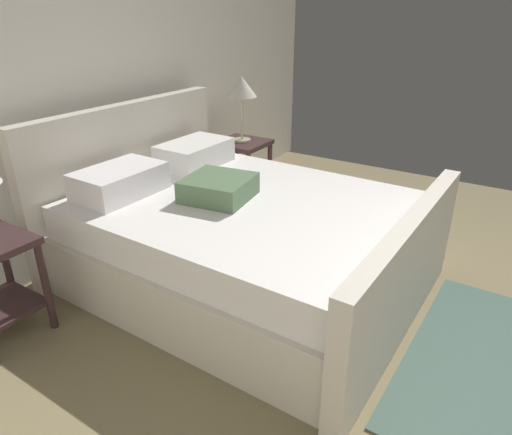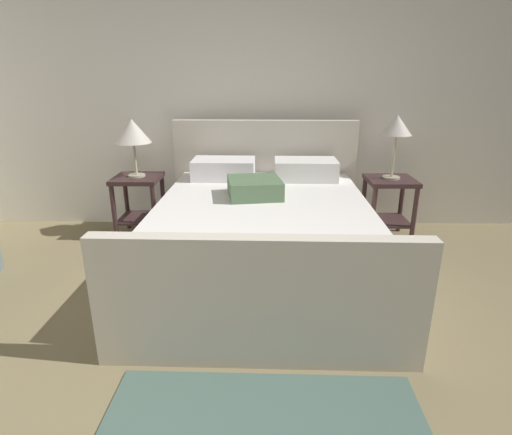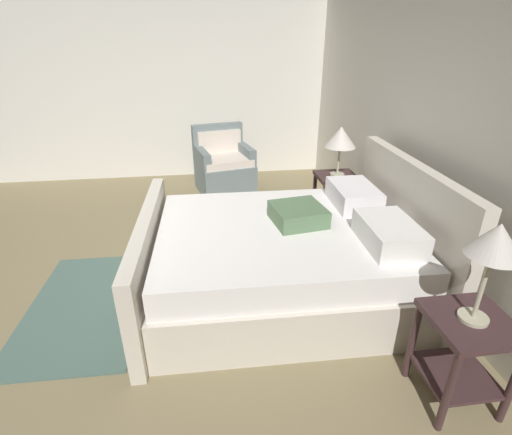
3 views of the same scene
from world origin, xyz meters
TOP-DOWN VIEW (x-y plane):
  - ground_plane at (0.00, 0.00)m, footprint 6.17×5.33m
  - wall_back at (0.00, 2.73)m, footprint 6.29×0.12m
  - bed at (0.16, 1.46)m, footprint 1.83×2.25m
  - nightstand_right at (1.37, 2.24)m, footprint 0.44×0.44m
  - table_lamp_right at (1.37, 2.24)m, footprint 0.28×0.28m
  - area_rug at (0.16, -0.20)m, footprint 1.52×0.94m

SIDE VIEW (x-z plane):
  - ground_plane at x=0.00m, z-range -0.02..0.00m
  - area_rug at x=0.16m, z-range 0.00..0.01m
  - bed at x=0.16m, z-range -0.21..0.90m
  - nightstand_right at x=1.37m, z-range 0.10..0.70m
  - table_lamp_right at x=1.37m, z-range 0.78..1.37m
  - wall_back at x=0.00m, z-range 0.00..2.63m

